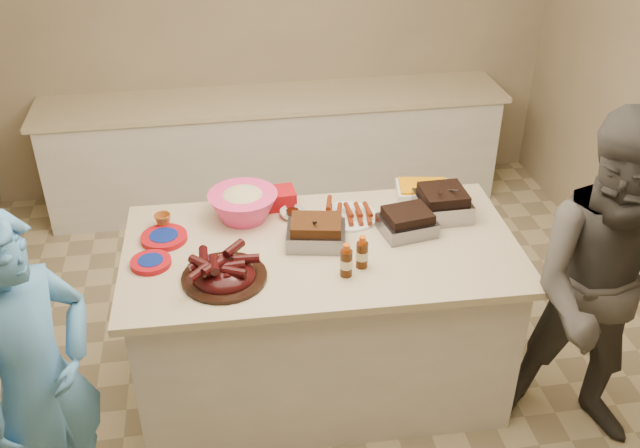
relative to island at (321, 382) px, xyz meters
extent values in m
cube|color=#47230F|center=(-0.02, 0.03, 0.95)|extent=(0.33, 0.27, 0.09)
cube|color=black|center=(0.46, 0.06, 0.95)|extent=(0.30, 0.27, 0.08)
cube|color=gray|center=(0.69, 0.19, 0.95)|extent=(0.27, 0.27, 0.11)
cylinder|color=silver|center=(0.19, 0.25, 0.95)|extent=(0.34, 0.34, 0.05)
cube|color=#F9A306|center=(0.65, 0.41, 0.95)|extent=(0.33, 0.27, 0.08)
cylinder|color=#3B1A06|center=(0.07, -0.27, 0.95)|extent=(0.06, 0.06, 0.18)
cylinder|color=#3B1A06|center=(0.16, -0.21, 0.95)|extent=(0.06, 0.06, 0.17)
cylinder|color=#F8B004|center=(-0.10, 0.15, 0.95)|extent=(0.05, 0.05, 0.13)
imported|color=silver|center=(-0.11, 0.30, 0.95)|extent=(0.14, 0.05, 0.14)
cylinder|color=#A50C14|center=(-0.79, 0.18, 0.95)|extent=(0.24, 0.24, 0.03)
cylinder|color=#A50C14|center=(-0.85, -0.03, 0.95)|extent=(0.20, 0.20, 0.03)
imported|color=#A55C21|center=(-0.80, 0.30, 0.95)|extent=(0.09, 0.08, 0.09)
cube|color=#A50C14|center=(-0.18, 0.43, 0.95)|extent=(0.21, 0.16, 0.10)
imported|color=#4C4944|center=(1.30, -0.55, 0.00)|extent=(1.56, 2.02, 0.69)
camera|label=1|loc=(-0.49, -2.97, 2.97)|focal=40.00mm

